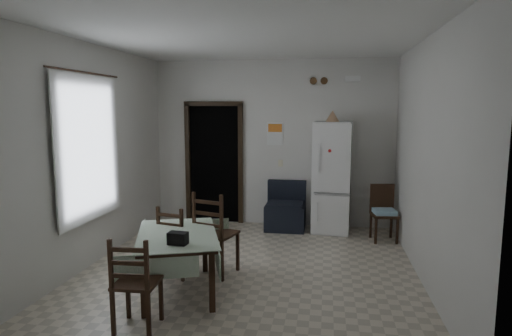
{
  "coord_description": "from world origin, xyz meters",
  "views": [
    {
      "loc": [
        0.94,
        -5.2,
        2.06
      ],
      "look_at": [
        0.0,
        0.5,
        1.25
      ],
      "focal_mm": 30.0,
      "sensor_mm": 36.0,
      "label": 1
    }
  ],
  "objects_px": {
    "fridge": "(332,177)",
    "dining_table": "(178,263)",
    "corner_chair": "(384,214)",
    "dining_chair_far_right": "(216,232)",
    "dining_chair_far_left": "(178,240)",
    "dining_chair_near_head": "(137,281)",
    "navy_seat": "(285,206)"
  },
  "relations": [
    {
      "from": "corner_chair",
      "to": "dining_chair_far_right",
      "type": "height_order",
      "value": "dining_chair_far_right"
    },
    {
      "from": "dining_chair_far_left",
      "to": "dining_chair_far_right",
      "type": "height_order",
      "value": "dining_chair_far_right"
    },
    {
      "from": "corner_chair",
      "to": "dining_chair_far_right",
      "type": "relative_size",
      "value": 0.83
    },
    {
      "from": "dining_table",
      "to": "dining_chair_near_head",
      "type": "height_order",
      "value": "dining_chair_near_head"
    },
    {
      "from": "navy_seat",
      "to": "dining_table",
      "type": "bearing_deg",
      "value": -109.25
    },
    {
      "from": "dining_chair_near_head",
      "to": "dining_chair_far_right",
      "type": "bearing_deg",
      "value": -107.63
    },
    {
      "from": "fridge",
      "to": "dining_table",
      "type": "distance_m",
      "value": 3.28
    },
    {
      "from": "dining_table",
      "to": "dining_chair_far_right",
      "type": "xyz_separation_m",
      "value": [
        0.29,
        0.6,
        0.19
      ]
    },
    {
      "from": "dining_chair_far_right",
      "to": "fridge",
      "type": "bearing_deg",
      "value": -107.01
    },
    {
      "from": "navy_seat",
      "to": "dining_chair_near_head",
      "type": "relative_size",
      "value": 0.89
    },
    {
      "from": "corner_chair",
      "to": "dining_table",
      "type": "distance_m",
      "value": 3.43
    },
    {
      "from": "fridge",
      "to": "corner_chair",
      "type": "relative_size",
      "value": 2.11
    },
    {
      "from": "fridge",
      "to": "dining_chair_far_right",
      "type": "xyz_separation_m",
      "value": [
        -1.43,
        -2.13,
        -0.39
      ]
    },
    {
      "from": "navy_seat",
      "to": "fridge",
      "type": "bearing_deg",
      "value": -0.06
    },
    {
      "from": "corner_chair",
      "to": "dining_chair_far_left",
      "type": "relative_size",
      "value": 0.98
    },
    {
      "from": "fridge",
      "to": "dining_chair_far_left",
      "type": "distance_m",
      "value": 2.98
    },
    {
      "from": "navy_seat",
      "to": "dining_table",
      "type": "height_order",
      "value": "navy_seat"
    },
    {
      "from": "navy_seat",
      "to": "corner_chair",
      "type": "distance_m",
      "value": 1.63
    },
    {
      "from": "dining_chair_near_head",
      "to": "fridge",
      "type": "bearing_deg",
      "value": -119.57
    },
    {
      "from": "corner_chair",
      "to": "dining_chair_far_left",
      "type": "xyz_separation_m",
      "value": [
        -2.7,
        -1.84,
        0.01
      ]
    },
    {
      "from": "dining_table",
      "to": "dining_chair_near_head",
      "type": "bearing_deg",
      "value": -116.64
    },
    {
      "from": "fridge",
      "to": "dining_table",
      "type": "relative_size",
      "value": 1.42
    },
    {
      "from": "dining_chair_far_left",
      "to": "dining_chair_far_right",
      "type": "bearing_deg",
      "value": -152.4
    },
    {
      "from": "fridge",
      "to": "dining_chair_far_left",
      "type": "xyz_separation_m",
      "value": [
        -1.89,
        -2.25,
        -0.48
      ]
    },
    {
      "from": "dining_chair_near_head",
      "to": "navy_seat",
      "type": "bearing_deg",
      "value": -108.91
    },
    {
      "from": "fridge",
      "to": "navy_seat",
      "type": "height_order",
      "value": "fridge"
    },
    {
      "from": "fridge",
      "to": "dining_chair_near_head",
      "type": "distance_m",
      "value": 4.03
    },
    {
      "from": "navy_seat",
      "to": "dining_chair_near_head",
      "type": "xyz_separation_m",
      "value": [
        -1.05,
        -3.56,
        0.05
      ]
    },
    {
      "from": "corner_chair",
      "to": "dining_table",
      "type": "relative_size",
      "value": 0.67
    },
    {
      "from": "corner_chair",
      "to": "dining_table",
      "type": "bearing_deg",
      "value": -145.45
    },
    {
      "from": "dining_chair_far_left",
      "to": "corner_chair",
      "type": "bearing_deg",
      "value": -133.22
    },
    {
      "from": "navy_seat",
      "to": "dining_chair_near_head",
      "type": "distance_m",
      "value": 3.72
    }
  ]
}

